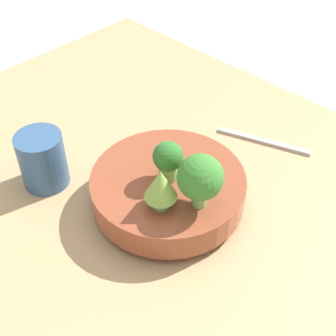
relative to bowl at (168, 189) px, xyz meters
name	(u,v)px	position (x,y,z in m)	size (l,w,h in m)	color
ground_plane	(168,213)	(0.01, -0.01, -0.08)	(6.00, 6.00, 0.00)	beige
table	(168,205)	(0.01, -0.01, -0.06)	(1.10, 0.82, 0.04)	tan
bowl	(168,189)	(0.00, 0.00, 0.00)	(0.24, 0.24, 0.06)	brown
broccoli_floret_left	(200,178)	(-0.07, 0.01, 0.08)	(0.07, 0.07, 0.09)	#7AB256
broccoli_floret_center	(168,159)	(0.00, 0.00, 0.06)	(0.05, 0.05, 0.07)	#7AB256
romanesco_piece_far	(161,186)	(-0.03, 0.05, 0.07)	(0.05, 0.05, 0.07)	#7AB256
cup	(43,160)	(0.19, 0.10, 0.01)	(0.08, 0.08, 0.10)	#33567F
fork	(263,141)	(-0.02, -0.24, -0.03)	(0.17, 0.07, 0.01)	#B2B2B7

